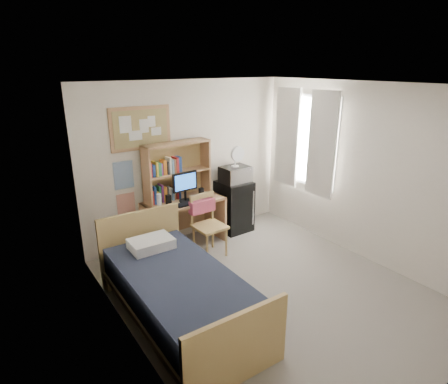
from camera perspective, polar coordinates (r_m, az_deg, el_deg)
floor at (r=5.13m, az=6.77°, el=-14.69°), size 3.60×4.20×0.02m
ceiling at (r=4.28m, az=8.15°, el=15.85°), size 3.60×4.20×0.02m
wall_back at (r=6.19m, az=-5.53°, el=4.65°), size 3.60×0.04×2.60m
wall_left at (r=3.68m, az=-14.32°, el=-6.05°), size 0.04×4.20×2.60m
wall_right at (r=5.84m, az=20.81°, el=2.62°), size 0.04×4.20×2.60m
window_unit at (r=6.48m, az=12.22°, el=7.66°), size 0.10×1.40×1.70m
curtain_left at (r=6.19m, az=14.69°, el=6.96°), size 0.04×0.55×1.70m
curtain_right at (r=6.73m, az=9.58°, el=8.24°), size 0.04×0.55×1.70m
bulletin_board at (r=5.73m, az=-12.59°, el=9.47°), size 0.94×0.03×0.64m
poster_wave at (r=5.77m, az=-15.08°, el=2.50°), size 0.30×0.01×0.42m
poster_japan at (r=5.92m, az=-14.69°, el=-1.87°), size 0.28×0.01×0.36m
desk at (r=6.08m, az=-6.05°, el=-4.69°), size 1.29×0.71×0.78m
desk_chair at (r=5.71m, az=-2.18°, el=-5.22°), size 0.51×0.51×0.97m
mini_fridge at (r=6.60m, az=1.54°, el=-2.13°), size 0.54×0.54×0.89m
bed at (r=4.45m, az=-6.72°, el=-15.60°), size 1.10×2.19×0.60m
hutch at (r=5.92m, az=-7.10°, el=3.26°), size 1.11×0.35×0.90m
monitor at (r=5.82m, az=-5.95°, el=0.69°), size 0.42×0.06×0.45m
keyboard at (r=5.77m, az=-5.14°, el=-1.65°), size 0.49×0.18×0.02m
speaker_left at (r=5.72m, az=-8.44°, el=-1.24°), size 0.07×0.07×0.16m
speaker_right at (r=6.02m, az=-3.48°, el=-0.09°), size 0.07×0.07×0.15m
water_bottle at (r=5.60m, az=-9.85°, el=-1.42°), size 0.07×0.07×0.23m
hoodie at (r=5.76m, az=-3.36°, el=-2.14°), size 0.43×0.15×0.20m
microwave at (r=6.40m, az=1.69°, el=2.71°), size 0.49×0.38×0.28m
desk_fan at (r=6.32m, az=1.72°, el=5.30°), size 0.26×0.26×0.32m
pillow at (r=4.86m, az=-11.03°, el=-7.71°), size 0.53×0.37×0.13m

